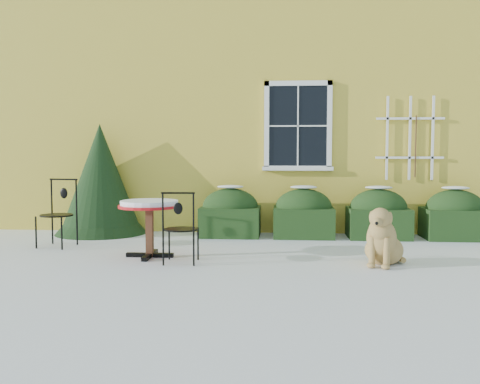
# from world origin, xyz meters

# --- Properties ---
(ground) EXTENTS (80.00, 80.00, 0.00)m
(ground) POSITION_xyz_m (0.00, 0.00, 0.00)
(ground) COLOR white
(ground) RESTS_ON ground
(house) EXTENTS (12.40, 8.40, 6.40)m
(house) POSITION_xyz_m (0.00, 7.00, 3.22)
(house) COLOR yellow
(house) RESTS_ON ground
(hedge_row) EXTENTS (4.95, 0.80, 0.91)m
(hedge_row) POSITION_xyz_m (1.65, 2.55, 0.40)
(hedge_row) COLOR black
(hedge_row) RESTS_ON ground
(evergreen_shrub) EXTENTS (1.67, 1.67, 2.02)m
(evergreen_shrub) POSITION_xyz_m (-2.71, 2.67, 0.81)
(evergreen_shrub) COLOR black
(evergreen_shrub) RESTS_ON ground
(bistro_table) EXTENTS (0.87, 0.87, 0.81)m
(bistro_table) POSITION_xyz_m (-1.25, 0.49, 0.67)
(bistro_table) COLOR black
(bistro_table) RESTS_ON ground
(patio_chair_near) EXTENTS (0.46, 0.46, 0.97)m
(patio_chair_near) POSITION_xyz_m (-0.73, 0.10, 0.48)
(patio_chair_near) COLOR black
(patio_chair_near) RESTS_ON ground
(patio_chair_far) EXTENTS (0.54, 0.54, 1.07)m
(patio_chair_far) POSITION_xyz_m (-2.92, 1.26, 0.54)
(patio_chair_far) COLOR black
(patio_chair_far) RESTS_ON ground
(dog) EXTENTS (0.67, 0.85, 0.80)m
(dog) POSITION_xyz_m (1.94, 0.18, 0.32)
(dog) COLOR tan
(dog) RESTS_ON ground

